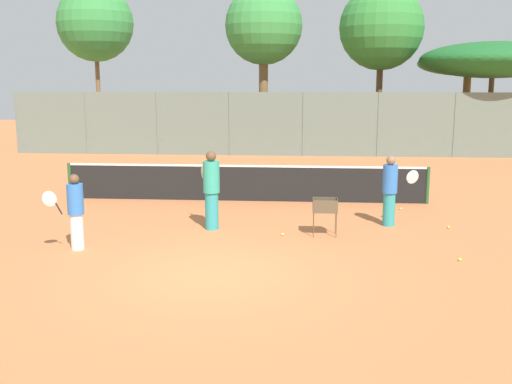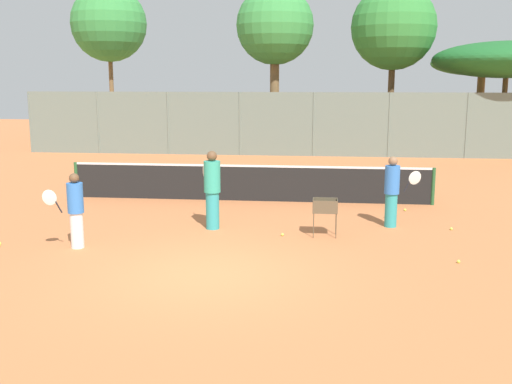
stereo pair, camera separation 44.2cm
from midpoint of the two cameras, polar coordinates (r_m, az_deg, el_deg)
The scene contains 17 objects.
ground_plane at distance 11.17m, azimuth -5.54°, elevation -7.87°, with size 80.00×80.00×0.00m, color #C67242.
tennis_net at distance 17.57m, azimuth -1.80°, elevation 0.93°, with size 10.66×0.10×1.07m.
back_fence at distance 27.90m, azimuth 0.52°, elevation 6.48°, with size 24.03×0.08×2.94m.
tree_0 at distance 31.08m, azimuth 21.27°, elevation 11.63°, with size 6.85×6.85×5.27m.
tree_1 at distance 30.35m, azimuth 0.29°, elevation 15.46°, with size 3.80×3.80×8.00m.
tree_2 at distance 33.65m, azimuth 19.21°, elevation 11.43°, with size 5.19×5.19×4.97m.
tree_3 at distance 30.92m, azimuth 11.44°, elevation 15.05°, with size 4.12×4.12×8.05m.
tree_4 at distance 35.67m, azimuth -15.43°, elevation 15.21°, with size 4.21×4.21×8.67m.
player_white_outfit at distance 14.85m, azimuth 11.82°, elevation 0.18°, with size 0.92×0.36×1.72m.
player_red_cap at distance 14.25m, azimuth -5.16°, elevation 0.25°, with size 0.58×0.87×1.88m.
player_yellow_shirt at distance 13.14m, azimuth -17.75°, elevation -1.74°, with size 0.75×0.62×1.61m.
ball_cart at distance 13.73m, azimuth 5.63°, elevation -1.56°, with size 0.56×0.41×0.87m.
tennis_ball_0 at distance 13.78m, azimuth 1.63°, elevation -4.06°, with size 0.07×0.07×0.07m, color #D1E54C.
tennis_ball_1 at distance 15.09m, azimuth 17.08°, elevation -3.22°, with size 0.07×0.07×0.07m, color #D1E54C.
tennis_ball_2 at distance 16.86m, azimuth 12.91°, elevation -1.57°, with size 0.07×0.07×0.07m, color #D1E54C.
tennis_ball_3 at distance 12.51m, azimuth 17.89°, elevation -6.14°, with size 0.07×0.07×0.07m, color #D1E54C.
parked_car at distance 33.02m, azimuth -6.07°, elevation 5.69°, with size 4.20×1.70×1.60m.
Camera 1 is at (1.65, -10.44, 3.56)m, focal length 42.00 mm.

